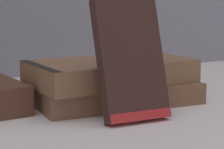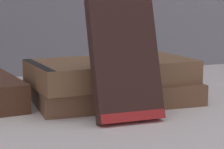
{
  "view_description": "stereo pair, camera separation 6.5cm",
  "coord_description": "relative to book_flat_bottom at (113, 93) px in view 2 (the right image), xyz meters",
  "views": [
    {
      "loc": [
        -0.28,
        -0.56,
        0.16
      ],
      "look_at": [
        0.01,
        0.04,
        0.05
      ],
      "focal_mm": 75.0,
      "sensor_mm": 36.0,
      "label": 1
    },
    {
      "loc": [
        -0.22,
        -0.58,
        0.16
      ],
      "look_at": [
        0.01,
        0.04,
        0.05
      ],
      "focal_mm": 75.0,
      "sensor_mm": 36.0,
      "label": 2
    }
  ],
  "objects": [
    {
      "name": "pocket_watch",
      "position": [
        0.03,
        -0.02,
        0.05
      ],
      "size": [
        0.06,
        0.06,
        0.01
      ],
      "color": "silver",
      "rests_on": "book_flat_top"
    },
    {
      "name": "book_flat_bottom",
      "position": [
        0.0,
        0.0,
        0.0
      ],
      "size": [
        0.24,
        0.14,
        0.03
      ],
      "rotation": [
        0.0,
        0.0,
        -0.04
      ],
      "color": "brown",
      "rests_on": "ground_plane"
    },
    {
      "name": "book_leaning_front",
      "position": [
        -0.01,
        -0.09,
        0.06
      ],
      "size": [
        0.09,
        0.06,
        0.16
      ],
      "rotation": [
        -0.29,
        0.0,
        0.0
      ],
      "color": "#331E19",
      "rests_on": "ground_plane"
    },
    {
      "name": "ground_plane",
      "position": [
        -0.02,
        -0.05,
        -0.02
      ],
      "size": [
        3.0,
        3.0,
        0.0
      ],
      "primitive_type": "plane",
      "color": "silver"
    },
    {
      "name": "book_flat_top",
      "position": [
        -0.01,
        -0.0,
        0.03
      ],
      "size": [
        0.24,
        0.14,
        0.04
      ],
      "rotation": [
        0.0,
        0.0,
        0.07
      ],
      "color": "brown",
      "rests_on": "book_flat_bottom"
    },
    {
      "name": "reading_glasses",
      "position": [
        -0.03,
        0.17,
        -0.01
      ],
      "size": [
        0.12,
        0.06,
        0.0
      ],
      "rotation": [
        0.0,
        0.0,
        -0.14
      ],
      "color": "#ADADB2",
      "rests_on": "ground_plane"
    }
  ]
}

